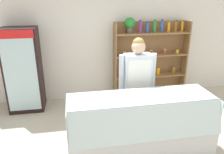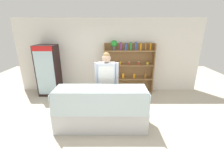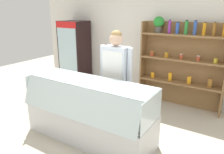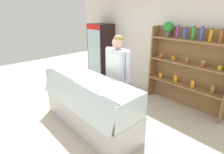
{
  "view_description": "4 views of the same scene",
  "coord_description": "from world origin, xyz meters",
  "px_view_note": "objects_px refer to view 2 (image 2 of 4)",
  "views": [
    {
      "loc": [
        -1.1,
        -2.82,
        2.39
      ],
      "look_at": [
        -0.46,
        0.66,
        1.08
      ],
      "focal_mm": 35.0,
      "sensor_mm": 36.0,
      "label": 1
    },
    {
      "loc": [
        0.12,
        -3.29,
        2.38
      ],
      "look_at": [
        0.1,
        0.6,
        1.08
      ],
      "focal_mm": 24.0,
      "sensor_mm": 36.0,
      "label": 2
    },
    {
      "loc": [
        1.92,
        -2.62,
        2.1
      ],
      "look_at": [
        0.0,
        0.4,
        0.98
      ],
      "focal_mm": 35.0,
      "sensor_mm": 36.0,
      "label": 3
    },
    {
      "loc": [
        2.36,
        -1.78,
        2.18
      ],
      "look_at": [
        0.05,
        0.35,
        0.99
      ],
      "focal_mm": 28.0,
      "sensor_mm": 36.0,
      "label": 4
    }
  ],
  "objects_px": {
    "shop_clerk": "(107,78)",
    "deli_display_case": "(102,115)",
    "drinks_fridge": "(49,70)",
    "shelving_unit": "(129,65)"
  },
  "relations": [
    {
      "from": "drinks_fridge",
      "to": "shop_clerk",
      "type": "bearing_deg",
      "value": -31.43
    },
    {
      "from": "drinks_fridge",
      "to": "deli_display_case",
      "type": "relative_size",
      "value": 0.82
    },
    {
      "from": "deli_display_case",
      "to": "shop_clerk",
      "type": "distance_m",
      "value": 0.99
    },
    {
      "from": "deli_display_case",
      "to": "shop_clerk",
      "type": "relative_size",
      "value": 1.24
    },
    {
      "from": "shelving_unit",
      "to": "shop_clerk",
      "type": "bearing_deg",
      "value": -116.3
    },
    {
      "from": "drinks_fridge",
      "to": "shop_clerk",
      "type": "distance_m",
      "value": 2.51
    },
    {
      "from": "shop_clerk",
      "to": "deli_display_case",
      "type": "bearing_deg",
      "value": -100.87
    },
    {
      "from": "shelving_unit",
      "to": "deli_display_case",
      "type": "height_order",
      "value": "shelving_unit"
    },
    {
      "from": "drinks_fridge",
      "to": "shop_clerk",
      "type": "relative_size",
      "value": 1.02
    },
    {
      "from": "drinks_fridge",
      "to": "deli_display_case",
      "type": "xyz_separation_m",
      "value": [
        2.01,
        -1.95,
        -0.59
      ]
    }
  ]
}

